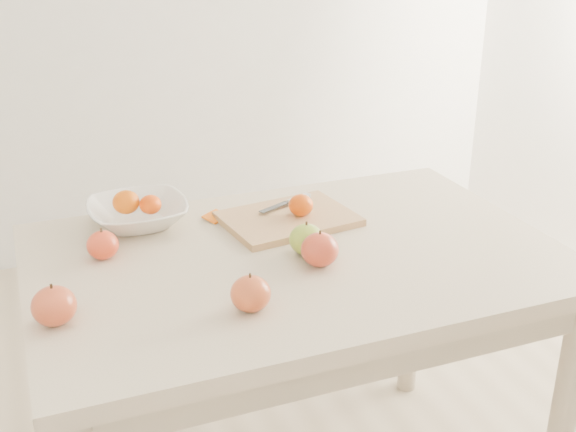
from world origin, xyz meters
name	(u,v)px	position (x,y,z in m)	size (l,w,h in m)	color
table	(296,290)	(0.00, 0.00, 0.65)	(1.20, 0.80, 0.75)	beige
cutting_board	(288,219)	(0.05, 0.17, 0.76)	(0.32, 0.23, 0.02)	tan
board_tangerine	(301,205)	(0.08, 0.16, 0.80)	(0.06, 0.06, 0.05)	#C85407
fruit_bowl	(138,214)	(-0.31, 0.29, 0.78)	(0.24, 0.24, 0.06)	white
bowl_tangerine_near	(126,202)	(-0.33, 0.30, 0.81)	(0.07, 0.07, 0.06)	#CD4807
bowl_tangerine_far	(150,204)	(-0.28, 0.27, 0.81)	(0.05, 0.05, 0.05)	#E94308
orange_peel_a	(216,218)	(-0.12, 0.25, 0.75)	(0.06, 0.04, 0.00)	#D85F0F
orange_peel_b	(235,218)	(-0.07, 0.24, 0.75)	(0.04, 0.04, 0.00)	orange
paring_knife	(295,201)	(0.09, 0.24, 0.78)	(0.16, 0.08, 0.01)	silver
apple_green	(306,239)	(0.02, -0.02, 0.79)	(0.08, 0.08, 0.07)	#619718
apple_red_d	(54,306)	(-0.54, -0.12, 0.79)	(0.08, 0.08, 0.08)	maroon
apple_red_e	(320,250)	(0.02, -0.08, 0.79)	(0.08, 0.08, 0.08)	maroon
apple_red_a	(103,245)	(-0.41, 0.13, 0.78)	(0.07, 0.07, 0.06)	#9F0411
apple_red_c	(251,294)	(-0.18, -0.21, 0.79)	(0.08, 0.08, 0.07)	#A7251C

